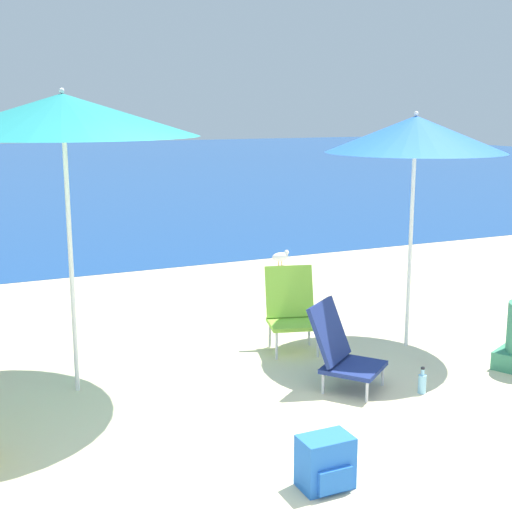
# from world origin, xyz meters

# --- Properties ---
(ground_plane) EXTENTS (60.00, 60.00, 0.00)m
(ground_plane) POSITION_xyz_m (0.00, 0.00, 0.00)
(ground_plane) COLOR beige
(beach_umbrella_blue) EXTENTS (1.65, 1.65, 2.22)m
(beach_umbrella_blue) POSITION_xyz_m (1.88, 1.96, 2.02)
(beach_umbrella_blue) COLOR white
(beach_umbrella_blue) RESTS_ON ground
(beach_umbrella_teal) EXTENTS (2.06, 2.06, 2.40)m
(beach_umbrella_teal) POSITION_xyz_m (-1.23, 2.17, 2.20)
(beach_umbrella_teal) COLOR white
(beach_umbrella_teal) RESTS_ON ground
(beach_chair_navy) EXTENTS (0.70, 0.72, 0.70)m
(beach_chair_navy) POSITION_xyz_m (0.74, 1.32, 0.33)
(beach_chair_navy) COLOR silver
(beach_chair_navy) RESTS_ON ground
(beach_chair_lime) EXTENTS (0.57, 0.59, 0.78)m
(beach_chair_lime) POSITION_xyz_m (0.82, 2.35, 0.41)
(beach_chair_lime) COLOR silver
(beach_chair_lime) RESTS_ON ground
(backpack_blue) EXTENTS (0.32, 0.24, 0.32)m
(backpack_blue) POSITION_xyz_m (-0.16, 0.01, 0.16)
(backpack_blue) COLOR blue
(backpack_blue) RESTS_ON ground
(water_bottle) EXTENTS (0.07, 0.07, 0.22)m
(water_bottle) POSITION_xyz_m (1.28, 0.94, 0.09)
(water_bottle) COLOR #8CCCEA
(water_bottle) RESTS_ON ground
(seagull) EXTENTS (0.27, 0.11, 0.23)m
(seagull) POSITION_xyz_m (2.38, 5.65, 0.14)
(seagull) COLOR gold
(seagull) RESTS_ON ground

